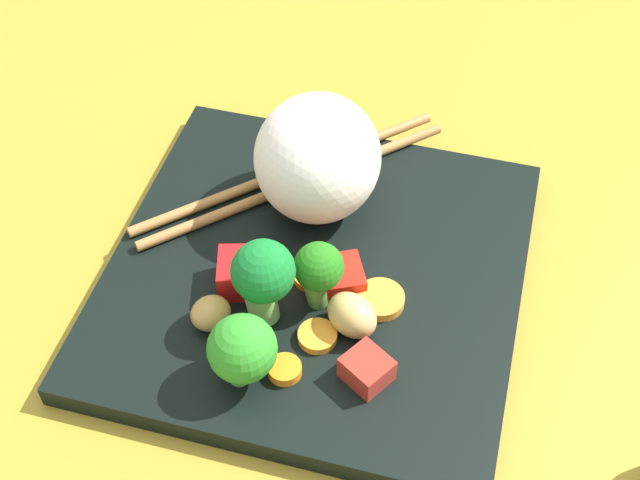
% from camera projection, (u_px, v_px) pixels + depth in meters
% --- Properties ---
extents(ground_plane, '(1.10, 1.10, 0.02)m').
position_uv_depth(ground_plane, '(316.00, 291.00, 0.61)').
color(ground_plane, olive).
extents(square_plate, '(0.28, 0.28, 0.02)m').
position_uv_depth(square_plate, '(316.00, 275.00, 0.59)').
color(square_plate, black).
rests_on(square_plate, ground_plane).
extents(rice_mound, '(0.10, 0.10, 0.09)m').
position_uv_depth(rice_mound, '(318.00, 158.00, 0.60)').
color(rice_mound, white).
rests_on(rice_mound, square_plate).
extents(broccoli_floret_0, '(0.04, 0.04, 0.07)m').
position_uv_depth(broccoli_floret_0, '(263.00, 276.00, 0.53)').
color(broccoli_floret_0, '#78B05C').
rests_on(broccoli_floret_0, square_plate).
extents(broccoli_floret_1, '(0.03, 0.03, 0.05)m').
position_uv_depth(broccoli_floret_1, '(318.00, 270.00, 0.55)').
color(broccoli_floret_1, '#5D903C').
rests_on(broccoli_floret_1, square_plate).
extents(broccoli_floret_2, '(0.04, 0.04, 0.05)m').
position_uv_depth(broccoli_floret_2, '(242.00, 349.00, 0.51)').
color(broccoli_floret_2, '#5F9038').
rests_on(broccoli_floret_2, square_plate).
extents(carrot_slice_0, '(0.03, 0.03, 0.01)m').
position_uv_depth(carrot_slice_0, '(305.00, 275.00, 0.58)').
color(carrot_slice_0, orange).
rests_on(carrot_slice_0, square_plate).
extents(carrot_slice_1, '(0.03, 0.03, 0.01)m').
position_uv_depth(carrot_slice_1, '(289.00, 370.00, 0.53)').
color(carrot_slice_1, orange).
rests_on(carrot_slice_1, square_plate).
extents(carrot_slice_2, '(0.03, 0.03, 0.01)m').
position_uv_depth(carrot_slice_2, '(380.00, 299.00, 0.57)').
color(carrot_slice_2, orange).
rests_on(carrot_slice_2, square_plate).
extents(carrot_slice_3, '(0.03, 0.03, 0.01)m').
position_uv_depth(carrot_slice_3, '(317.00, 336.00, 0.55)').
color(carrot_slice_3, orange).
rests_on(carrot_slice_3, square_plate).
extents(pepper_chunk_0, '(0.04, 0.04, 0.02)m').
position_uv_depth(pepper_chunk_0, '(367.00, 369.00, 0.53)').
color(pepper_chunk_0, red).
rests_on(pepper_chunk_0, square_plate).
extents(pepper_chunk_1, '(0.04, 0.04, 0.02)m').
position_uv_depth(pepper_chunk_1, '(243.00, 273.00, 0.57)').
color(pepper_chunk_1, red).
rests_on(pepper_chunk_1, square_plate).
extents(pepper_chunk_2, '(0.04, 0.04, 0.01)m').
position_uv_depth(pepper_chunk_2, '(338.00, 277.00, 0.57)').
color(pepper_chunk_2, red).
rests_on(pepper_chunk_2, square_plate).
extents(chicken_piece_0, '(0.04, 0.04, 0.03)m').
position_uv_depth(chicken_piece_0, '(352.00, 315.00, 0.55)').
color(chicken_piece_0, tan).
rests_on(chicken_piece_0, square_plate).
extents(chicken_piece_1, '(0.04, 0.03, 0.02)m').
position_uv_depth(chicken_piece_1, '(211.00, 313.00, 0.55)').
color(chicken_piece_1, tan).
rests_on(chicken_piece_1, square_plate).
extents(chopstick_pair, '(0.18, 0.20, 0.01)m').
position_uv_depth(chopstick_pair, '(292.00, 178.00, 0.64)').
color(chopstick_pair, '#A5733C').
rests_on(chopstick_pair, square_plate).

